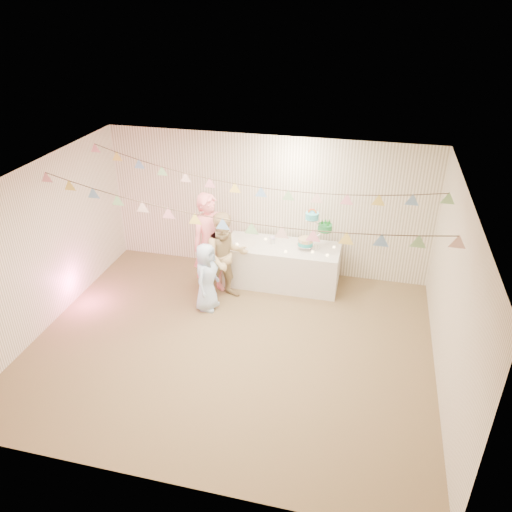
% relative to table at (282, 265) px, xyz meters
% --- Properties ---
extents(floor, '(6.00, 6.00, 0.00)m').
position_rel_table_xyz_m(floor, '(-0.40, -1.97, -0.38)').
color(floor, brown).
rests_on(floor, ground).
extents(ceiling, '(6.00, 6.00, 0.00)m').
position_rel_table_xyz_m(ceiling, '(-0.40, -1.97, 2.22)').
color(ceiling, silver).
rests_on(ceiling, ground).
extents(back_wall, '(6.00, 6.00, 0.00)m').
position_rel_table_xyz_m(back_wall, '(-0.40, 0.53, 0.92)').
color(back_wall, white).
rests_on(back_wall, ground).
extents(front_wall, '(6.00, 6.00, 0.00)m').
position_rel_table_xyz_m(front_wall, '(-0.40, -4.47, 0.92)').
color(front_wall, white).
rests_on(front_wall, ground).
extents(left_wall, '(5.00, 5.00, 0.00)m').
position_rel_table_xyz_m(left_wall, '(-3.40, -1.97, 0.92)').
color(left_wall, white).
rests_on(left_wall, ground).
extents(right_wall, '(5.00, 5.00, 0.00)m').
position_rel_table_xyz_m(right_wall, '(2.60, -1.97, 0.92)').
color(right_wall, white).
rests_on(right_wall, ground).
extents(table, '(2.04, 0.82, 0.77)m').
position_rel_table_xyz_m(table, '(0.00, 0.00, 0.00)').
color(table, silver).
rests_on(table, floor).
extents(cake_stand, '(0.63, 0.37, 0.70)m').
position_rel_table_xyz_m(cake_stand, '(0.55, 0.05, 0.72)').
color(cake_stand, silver).
rests_on(cake_stand, table).
extents(cake_bottom, '(0.31, 0.31, 0.15)m').
position_rel_table_xyz_m(cake_bottom, '(0.40, -0.01, 0.45)').
color(cake_bottom, '#26B2AF').
rests_on(cake_bottom, cake_stand).
extents(cake_middle, '(0.27, 0.27, 0.22)m').
position_rel_table_xyz_m(cake_middle, '(0.73, 0.14, 0.72)').
color(cake_middle, '#1B7E3B').
rests_on(cake_middle, cake_stand).
extents(cake_top_tier, '(0.25, 0.25, 0.19)m').
position_rel_table_xyz_m(cake_top_tier, '(0.49, 0.02, 0.99)').
color(cake_top_tier, '#40BECB').
rests_on(cake_top_tier, cake_stand).
extents(platter, '(0.32, 0.32, 0.02)m').
position_rel_table_xyz_m(platter, '(-0.65, -0.05, 0.38)').
color(platter, white).
rests_on(platter, table).
extents(posy, '(0.13, 0.13, 0.15)m').
position_rel_table_xyz_m(posy, '(-0.19, 0.05, 0.44)').
color(posy, white).
rests_on(posy, table).
extents(person_adult_a, '(0.79, 0.80, 1.86)m').
position_rel_table_xyz_m(person_adult_a, '(-1.16, -0.56, 0.55)').
color(person_adult_a, pink).
rests_on(person_adult_a, floor).
extents(person_adult_b, '(0.99, 0.94, 1.61)m').
position_rel_table_xyz_m(person_adult_b, '(-0.84, -0.71, 0.42)').
color(person_adult_b, tan).
rests_on(person_adult_b, floor).
extents(person_child, '(0.44, 0.62, 1.20)m').
position_rel_table_xyz_m(person_child, '(-1.06, -1.09, 0.22)').
color(person_child, '#B4D5FF').
rests_on(person_child, floor).
extents(bunting_back, '(5.60, 1.10, 0.40)m').
position_rel_table_xyz_m(bunting_back, '(-0.40, -0.87, 1.97)').
color(bunting_back, pink).
rests_on(bunting_back, ceiling).
extents(bunting_front, '(5.60, 0.90, 0.36)m').
position_rel_table_xyz_m(bunting_front, '(-0.40, -2.17, 1.94)').
color(bunting_front, '#72A5E5').
rests_on(bunting_front, ceiling).
extents(tealight_0, '(0.04, 0.04, 0.03)m').
position_rel_table_xyz_m(tealight_0, '(-0.80, -0.15, 0.40)').
color(tealight_0, '#FFD88C').
rests_on(tealight_0, table).
extents(tealight_1, '(0.04, 0.04, 0.03)m').
position_rel_table_xyz_m(tealight_1, '(-0.35, 0.18, 0.40)').
color(tealight_1, '#FFD88C').
rests_on(tealight_1, table).
extents(tealight_2, '(0.04, 0.04, 0.03)m').
position_rel_table_xyz_m(tealight_2, '(0.10, -0.22, 0.40)').
color(tealight_2, '#FFD88C').
rests_on(tealight_2, table).
extents(tealight_3, '(0.04, 0.04, 0.03)m').
position_rel_table_xyz_m(tealight_3, '(0.35, 0.22, 0.40)').
color(tealight_3, '#FFD88C').
rests_on(tealight_3, table).
extents(tealight_4, '(0.04, 0.04, 0.03)m').
position_rel_table_xyz_m(tealight_4, '(0.82, -0.18, 0.40)').
color(tealight_4, '#FFD88C').
rests_on(tealight_4, table).
extents(tealight_5, '(0.04, 0.04, 0.03)m').
position_rel_table_xyz_m(tealight_5, '(0.90, 0.15, 0.40)').
color(tealight_5, '#FFD88C').
rests_on(tealight_5, table).
extents(tealight_6, '(0.04, 0.04, 0.03)m').
position_rel_table_xyz_m(tealight_6, '(0.56, -0.13, 0.40)').
color(tealight_6, '#FFD88C').
rests_on(tealight_6, table).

